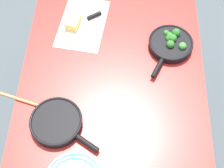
{
  "coord_description": "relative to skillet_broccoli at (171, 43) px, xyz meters",
  "views": [
    {
      "loc": [
        -0.75,
        -0.03,
        2.09
      ],
      "look_at": [
        0.0,
        0.0,
        0.77
      ],
      "focal_mm": 50.0,
      "sensor_mm": 36.0,
      "label": 1
    }
  ],
  "objects": [
    {
      "name": "parchment_sheet",
      "position": [
        0.14,
        0.48,
        -0.03
      ],
      "size": [
        0.4,
        0.29,
        0.0
      ],
      "color": "beige",
      "rests_on": "dining_table_red"
    },
    {
      "name": "cheese_block",
      "position": [
        0.13,
        0.53,
        -0.0
      ],
      "size": [
        0.11,
        0.09,
        0.05
      ],
      "color": "#EACC66",
      "rests_on": "dining_table_red"
    },
    {
      "name": "ground_plane",
      "position": [
        -0.25,
        0.3,
        -0.78
      ],
      "size": [
        14.0,
        14.0,
        0.0
      ],
      "primitive_type": "plane",
      "color": "#424C51"
    },
    {
      "name": "grater_knife",
      "position": [
        0.16,
        0.45,
        -0.02
      ],
      "size": [
        0.15,
        0.22,
        0.02
      ],
      "rotation": [
        0.0,
        0.0,
        2.14
      ],
      "color": "silver",
      "rests_on": "dining_table_red"
    },
    {
      "name": "dining_table_red",
      "position": [
        -0.25,
        0.3,
        -0.11
      ],
      "size": [
        1.24,
        0.92,
        0.75
      ],
      "color": "#B72D28",
      "rests_on": "ground_plane"
    },
    {
      "name": "skillet_eggs",
      "position": [
        -0.47,
        0.54,
        -0.0
      ],
      "size": [
        0.26,
        0.33,
        0.04
      ],
      "rotation": [
        0.0,
        0.0,
        4.15
      ],
      "color": "black",
      "rests_on": "dining_table_red"
    },
    {
      "name": "wooden_spoon",
      "position": [
        -0.38,
        0.64,
        -0.02
      ],
      "size": [
        0.13,
        0.37,
        0.02
      ],
      "rotation": [
        0.0,
        0.0,
        4.43
      ],
      "color": "#A87A4C",
      "rests_on": "dining_table_red"
    },
    {
      "name": "skillet_broccoli",
      "position": [
        0.0,
        0.0,
        0.0
      ],
      "size": [
        0.33,
        0.23,
        0.07
      ],
      "rotation": [
        0.0,
        0.0,
        2.7
      ],
      "color": "black",
      "rests_on": "dining_table_red"
    }
  ]
}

